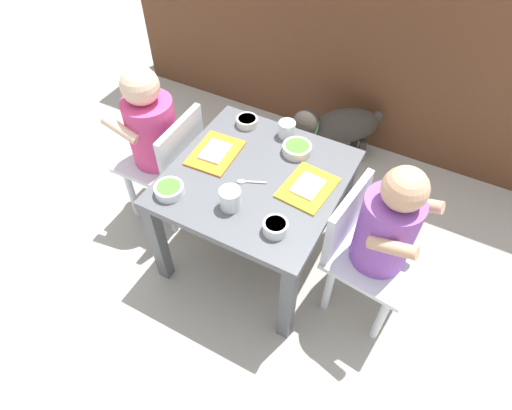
# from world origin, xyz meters

# --- Properties ---
(ground_plane) EXTENTS (7.00, 7.00, 0.00)m
(ground_plane) POSITION_xyz_m (0.00, 0.00, 0.00)
(ground_plane) COLOR #9E998E
(kitchen_cabinet_back) EXTENTS (2.33, 0.34, 1.05)m
(kitchen_cabinet_back) POSITION_xyz_m (0.00, 1.03, 0.52)
(kitchen_cabinet_back) COLOR #56331E
(kitchen_cabinet_back) RESTS_ON ground
(dining_table) EXTENTS (0.58, 0.59, 0.44)m
(dining_table) POSITION_xyz_m (0.00, 0.00, 0.36)
(dining_table) COLOR #515459
(dining_table) RESTS_ON ground
(seated_child_left) EXTENTS (0.29, 0.29, 0.69)m
(seated_child_left) POSITION_xyz_m (-0.45, 0.03, 0.43)
(seated_child_left) COLOR silver
(seated_child_left) RESTS_ON ground
(seated_child_right) EXTENTS (0.31, 0.31, 0.69)m
(seated_child_right) POSITION_xyz_m (0.45, -0.02, 0.43)
(seated_child_right) COLOR silver
(seated_child_right) RESTS_ON ground
(dog) EXTENTS (0.39, 0.35, 0.30)m
(dog) POSITION_xyz_m (0.07, 0.68, 0.19)
(dog) COLOR #332D28
(dog) RESTS_ON ground
(food_tray_left) EXTENTS (0.16, 0.21, 0.02)m
(food_tray_left) POSITION_xyz_m (-0.18, 0.03, 0.44)
(food_tray_left) COLOR orange
(food_tray_left) RESTS_ON dining_table
(food_tray_right) EXTENTS (0.17, 0.21, 0.02)m
(food_tray_right) POSITION_xyz_m (0.18, 0.03, 0.44)
(food_tray_right) COLOR gold
(food_tray_right) RESTS_ON dining_table
(water_cup_left) EXTENTS (0.06, 0.06, 0.06)m
(water_cup_left) POSITION_xyz_m (-0.00, 0.24, 0.46)
(water_cup_left) COLOR white
(water_cup_left) RESTS_ON dining_table
(water_cup_right) EXTENTS (0.07, 0.07, 0.07)m
(water_cup_right) POSITION_xyz_m (-0.01, -0.16, 0.47)
(water_cup_right) COLOR white
(water_cup_right) RESTS_ON dining_table
(cereal_bowl_left_side) EXTENTS (0.08, 0.08, 0.03)m
(cereal_bowl_left_side) POSITION_xyz_m (-0.16, 0.23, 0.45)
(cereal_bowl_left_side) COLOR silver
(cereal_bowl_left_side) RESTS_ON dining_table
(veggie_bowl_near) EXTENTS (0.10, 0.10, 0.03)m
(veggie_bowl_near) POSITION_xyz_m (0.07, 0.17, 0.45)
(veggie_bowl_near) COLOR silver
(veggie_bowl_near) RESTS_ON dining_table
(cereal_bowl_right_side) EXTENTS (0.10, 0.10, 0.03)m
(cereal_bowl_right_side) POSITION_xyz_m (-0.21, -0.21, 0.45)
(cereal_bowl_right_side) COLOR white
(cereal_bowl_right_side) RESTS_ON dining_table
(veggie_bowl_far) EXTENTS (0.08, 0.08, 0.04)m
(veggie_bowl_far) POSITION_xyz_m (0.16, -0.18, 0.46)
(veggie_bowl_far) COLOR white
(veggie_bowl_far) RESTS_ON dining_table
(spoon_by_left_tray) EXTENTS (0.10, 0.05, 0.01)m
(spoon_by_left_tray) POSITION_xyz_m (-0.01, -0.04, 0.44)
(spoon_by_left_tray) COLOR silver
(spoon_by_left_tray) RESTS_ON dining_table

